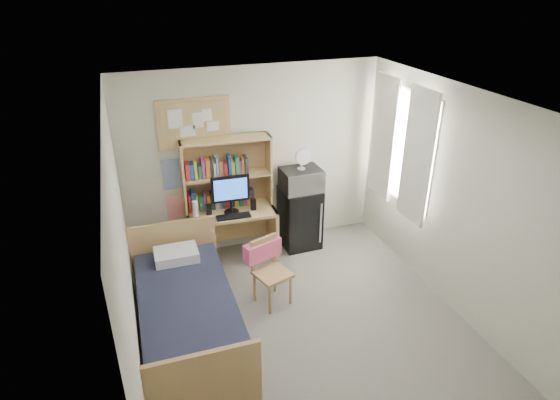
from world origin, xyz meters
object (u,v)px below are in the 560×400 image
object	(u,v)px
speaker_left	(209,210)
microwave	(301,180)
desk	(232,234)
bed	(188,317)
monitor	(231,194)
bulletin_board	(194,123)
speaker_right	(253,204)
mini_fridge	(300,217)
desk_fan	(301,160)
desk_chair	(272,273)

from	to	relation	value
speaker_left	microwave	size ratio (longest dim) A/B	0.30
desk	bed	bearing A→B (deg)	-118.01
monitor	microwave	world-z (taller)	monitor
monitor	microwave	distance (m)	1.03
bulletin_board	bed	size ratio (longest dim) A/B	0.46
desk	speaker_right	world-z (taller)	speaker_right
bed	speaker_right	size ratio (longest dim) A/B	12.66
bulletin_board	microwave	world-z (taller)	bulletin_board
monitor	bed	bearing A→B (deg)	-119.02
desk	mini_fridge	xyz separation A→B (m)	(1.02, 0.04, 0.07)
bulletin_board	speaker_left	distance (m)	1.15
desk	desk_fan	distance (m)	1.41
speaker_left	desk_fan	bearing A→B (deg)	5.48
desk_chair	monitor	world-z (taller)	monitor
monitor	desk_fan	xyz separation A→B (m)	(1.02, 0.08, 0.33)
desk	bed	distance (m)	1.65
desk_chair	speaker_left	size ratio (longest dim) A/B	5.23
microwave	desk_fan	xyz separation A→B (m)	(0.00, 0.00, 0.30)
desk_chair	mini_fridge	world-z (taller)	mini_fridge
desk_chair	monitor	size ratio (longest dim) A/B	1.57
bulletin_board	mini_fridge	size ratio (longest dim) A/B	1.05
bed	speaker_right	distance (m)	1.84
bed	speaker_left	world-z (taller)	speaker_left
monitor	desk_fan	distance (m)	1.08
monitor	speaker_left	distance (m)	0.35
desk	desk_fan	xyz separation A→B (m)	(1.02, 0.02, 0.97)
desk_chair	mini_fridge	distance (m)	1.42
bulletin_board	speaker_right	world-z (taller)	bulletin_board
bed	monitor	xyz separation A→B (m)	(0.84, 1.35, 0.74)
mini_fridge	monitor	xyz separation A→B (m)	(-1.02, -0.10, 0.57)
desk	monitor	size ratio (longest dim) A/B	2.23
monitor	speaker_right	bearing A→B (deg)	-0.00
desk	speaker_right	bearing A→B (deg)	-11.31
desk_chair	monitor	xyz separation A→B (m)	(-0.22, 1.07, 0.59)
speaker_right	microwave	distance (m)	0.76
bed	monitor	size ratio (longest dim) A/B	3.79
mini_fridge	desk_fan	size ratio (longest dim) A/B	3.19
desk_chair	mini_fridge	xyz separation A→B (m)	(0.80, 1.17, 0.03)
monitor	speaker_right	size ratio (longest dim) A/B	3.34
bulletin_board	microwave	bearing A→B (deg)	-11.80
desk_fan	monitor	bearing A→B (deg)	-177.04
speaker_right	microwave	world-z (taller)	microwave
mini_fridge	speaker_left	xyz separation A→B (m)	(-1.32, -0.08, 0.38)
mini_fridge	monitor	bearing A→B (deg)	-175.92
bed	monitor	distance (m)	1.75
bed	monitor	world-z (taller)	monitor
monitor	desk_fan	size ratio (longest dim) A/B	1.92
monitor	microwave	xyz separation A→B (m)	(1.02, 0.08, 0.04)
speaker_left	microwave	xyz separation A→B (m)	(1.32, 0.06, 0.22)
desk	mini_fridge	bearing A→B (deg)	4.86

